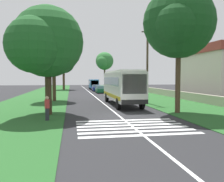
{
  "coord_description": "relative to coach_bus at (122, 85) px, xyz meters",
  "views": [
    {
      "loc": [
        -18.6,
        3.71,
        3.02
      ],
      "look_at": [
        6.49,
        -0.54,
        1.6
      ],
      "focal_mm": 38.84,
      "sensor_mm": 36.0,
      "label": 1
    }
  ],
  "objects": [
    {
      "name": "trailing_car_1",
      "position": [
        27.4,
        -0.01,
        -1.48
      ],
      "size": [
        4.3,
        1.78,
        1.43
      ],
      "color": "navy",
      "rests_on": "ground"
    },
    {
      "name": "utility_pole",
      "position": [
        0.78,
        -3.17,
        2.43
      ],
      "size": [
        0.24,
        1.4,
        8.79
      ],
      "color": "#473828",
      "rests_on": "grass_verge_right"
    },
    {
      "name": "zebra_crossing",
      "position": [
        -11.79,
        1.8,
        -2.14
      ],
      "size": [
        4.95,
        6.8,
        0.01
      ],
      "color": "silver",
      "rests_on": "ground"
    },
    {
      "name": "roadside_tree_right_2",
      "position": [
        -6.84,
        -3.28,
        5.32
      ],
      "size": [
        6.6,
        5.94,
        10.52
      ],
      "color": "#4C3826",
      "rests_on": "grass_verge_right"
    },
    {
      "name": "centre_line",
      "position": [
        7.49,
        1.8,
        -2.14
      ],
      "size": [
        110.0,
        0.16,
        0.01
      ],
      "primitive_type": "cube",
      "color": "silver",
      "rests_on": "ground"
    },
    {
      "name": "roadside_tree_left_0",
      "position": [
        -6.12,
        7.51,
        3.52
      ],
      "size": [
        7.21,
        5.78,
        8.65
      ],
      "color": "#3D2D1E",
      "rests_on": "grass_verge_left"
    },
    {
      "name": "grass_verge_right",
      "position": [
        7.49,
        -6.4,
        -2.13
      ],
      "size": [
        120.0,
        8.0,
        0.04
      ],
      "primitive_type": "cube",
      "color": "#235623",
      "rests_on": "ground"
    },
    {
      "name": "trailing_car_0",
      "position": [
        20.86,
        -0.16,
        -1.48
      ],
      "size": [
        4.3,
        1.78,
        1.43
      ],
      "color": "#145933",
      "rests_on": "ground"
    },
    {
      "name": "ground",
      "position": [
        -7.51,
        1.8,
        -2.15
      ],
      "size": [
        160.0,
        160.0,
        0.0
      ],
      "primitive_type": "plane",
      "color": "#262628"
    },
    {
      "name": "roadside_wall",
      "position": [
        12.49,
        -9.8,
        -1.59
      ],
      "size": [
        70.0,
        0.4,
        1.03
      ],
      "primitive_type": "cube",
      "color": "#B2A893",
      "rests_on": "grass_verge_right"
    },
    {
      "name": "pedestrian",
      "position": [
        -8.87,
        7.16,
        -1.24
      ],
      "size": [
        0.34,
        0.34,
        1.69
      ],
      "color": "#26262D",
      "rests_on": "grass_verge_left"
    },
    {
      "name": "grass_verge_left",
      "position": [
        7.49,
        10.0,
        -2.13
      ],
      "size": [
        120.0,
        8.0,
        0.04
      ],
      "primitive_type": "cube",
      "color": "#235623",
      "rests_on": "ground"
    },
    {
      "name": "roadside_building",
      "position": [
        8.82,
        -17.32,
        1.8
      ],
      "size": [
        14.16,
        8.48,
        7.76
      ],
      "color": "beige",
      "rests_on": "ground"
    },
    {
      "name": "trailing_minibus_0",
      "position": [
        35.21,
        -0.13,
        -0.6
      ],
      "size": [
        6.0,
        2.14,
        2.53
      ],
      "color": "teal",
      "rests_on": "ground"
    },
    {
      "name": "roadside_tree_right_1",
      "position": [
        43.95,
        -4.01,
        5.48
      ],
      "size": [
        6.46,
        5.17,
        10.35
      ],
      "color": "#3D2D1E",
      "rests_on": "grass_verge_right"
    },
    {
      "name": "roadside_tree_left_1",
      "position": [
        5.34,
        7.8,
        3.45
      ],
      "size": [
        6.3,
        5.08,
        8.23
      ],
      "color": "#4C3826",
      "rests_on": "grass_verge_left"
    },
    {
      "name": "roadside_tree_left_2",
      "position": [
        34.87,
        7.37,
        4.42
      ],
      "size": [
        6.42,
        5.4,
        9.39
      ],
      "color": "#4C3826",
      "rests_on": "grass_verge_left"
    },
    {
      "name": "coach_bus",
      "position": [
        0.0,
        0.0,
        0.0
      ],
      "size": [
        11.16,
        2.62,
        3.73
      ],
      "color": "silver",
      "rests_on": "ground"
    }
  ]
}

